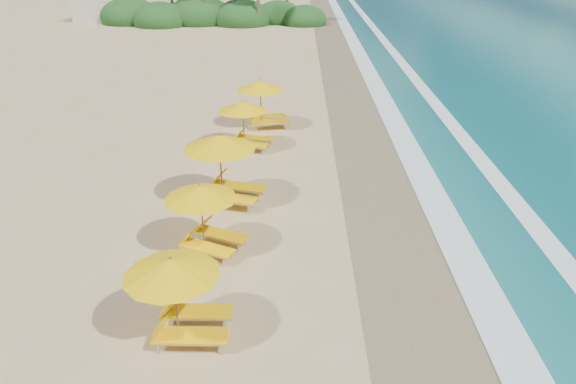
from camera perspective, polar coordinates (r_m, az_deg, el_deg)
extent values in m
plane|color=tan|center=(18.05, 0.00, -3.42)|extent=(160.00, 160.00, 0.00)
cube|color=#8B7953|center=(18.42, 12.56, -3.44)|extent=(4.00, 160.00, 0.01)
cube|color=white|center=(18.77, 17.07, -3.34)|extent=(1.20, 160.00, 0.01)
cube|color=white|center=(19.81, 25.45, -3.26)|extent=(0.80, 160.00, 0.01)
cylinder|color=olive|center=(13.02, -12.34, -11.41)|extent=(0.06, 0.06, 2.23)
cone|color=#FEC405|center=(12.49, -12.74, -8.04)|extent=(2.30, 2.30, 0.45)
sphere|color=olive|center=(12.35, -12.86, -7.09)|extent=(0.08, 0.08, 0.08)
cylinder|color=olive|center=(16.34, -9.42, -2.85)|extent=(0.05, 0.05, 2.18)
cone|color=#FEC405|center=(15.92, -9.66, -0.01)|extent=(2.94, 2.94, 0.44)
sphere|color=olive|center=(15.82, -9.72, 0.78)|extent=(0.08, 0.08, 0.08)
cylinder|color=olive|center=(19.17, -7.40, 2.53)|extent=(0.06, 0.06, 2.57)
cone|color=#FEC405|center=(18.77, -7.58, 5.51)|extent=(3.23, 3.23, 0.52)
sphere|color=olive|center=(18.67, -7.64, 6.34)|extent=(0.09, 0.09, 0.09)
cylinder|color=olive|center=(24.24, -4.92, 7.34)|extent=(0.05, 0.05, 2.20)
cone|color=#FEC405|center=(23.96, -5.01, 9.40)|extent=(2.76, 2.76, 0.44)
sphere|color=olive|center=(23.89, -5.03, 9.97)|extent=(0.08, 0.08, 0.08)
cylinder|color=olive|center=(26.98, -3.02, 9.62)|extent=(0.06, 0.06, 2.41)
cone|color=#FEC405|center=(26.71, -3.07, 11.67)|extent=(2.91, 2.91, 0.48)
sphere|color=olive|center=(26.64, -3.08, 12.23)|extent=(0.09, 0.09, 0.09)
ellipsoid|color=#163D14|center=(61.55, -5.06, 18.49)|extent=(6.40, 6.40, 4.16)
ellipsoid|color=#163D14|center=(63.23, -9.72, 18.52)|extent=(7.20, 7.20, 4.68)
ellipsoid|color=#163D14|center=(62.16, -13.86, 17.91)|extent=(6.00, 6.00, 3.90)
ellipsoid|color=#163D14|center=(63.26, -1.06, 18.72)|extent=(5.60, 5.60, 3.64)
ellipsoid|color=#163D14|center=(65.14, -17.01, 17.97)|extent=(6.60, 6.60, 4.29)
ellipsoid|color=#163D14|center=(61.25, 1.83, 18.41)|extent=(5.00, 5.00, 3.25)
cylinder|color=brown|center=(59.17, -3.28, 20.06)|extent=(0.36, 0.36, 5.00)
cube|color=beige|center=(67.87, -19.14, 18.63)|extent=(7.00, 5.00, 2.80)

